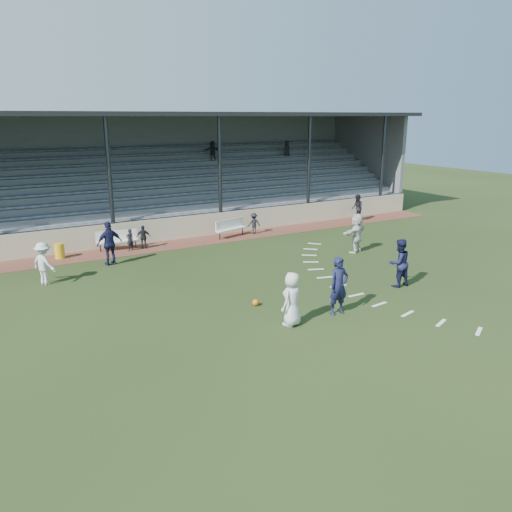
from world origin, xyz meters
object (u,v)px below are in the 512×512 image
at_px(bench_right, 230,226).
at_px(player_navy_lead, 339,286).
at_px(bench_left, 117,238).
at_px(football, 256,303).
at_px(trash_bin, 60,251).
at_px(player_white_lead, 292,299).
at_px(official, 357,208).

relative_size(bench_right, player_navy_lead, 1.04).
xyz_separation_m(bench_left, football, (2.14, -9.96, -0.47)).
distance_m(trash_bin, player_navy_lead, 13.62).
xyz_separation_m(trash_bin, football, (4.89, -9.72, -0.26)).
distance_m(bench_left, football, 10.20).
bearing_deg(player_white_lead, player_navy_lead, 154.89).
relative_size(bench_left, bench_right, 1.00).
distance_m(bench_left, bench_right, 6.12).
relative_size(bench_left, player_white_lead, 1.17).
distance_m(bench_right, football, 10.44).
xyz_separation_m(bench_left, bench_right, (6.11, -0.32, 0.00)).
bearing_deg(football, trash_bin, 116.69).
bearing_deg(player_navy_lead, official, 48.44).
bearing_deg(bench_left, football, -71.32).
xyz_separation_m(bench_right, trash_bin, (-8.85, 0.08, -0.21)).
height_order(bench_right, trash_bin, bench_right).
bearing_deg(bench_right, trash_bin, 163.55).
bearing_deg(bench_left, player_white_lead, -72.53).
bearing_deg(player_navy_lead, trash_bin, 122.29).
distance_m(football, player_navy_lead, 2.98).
distance_m(football, player_white_lead, 2.15).
distance_m(bench_left, player_white_lead, 12.18).
bearing_deg(football, bench_left, 102.12).
bearing_deg(official, trash_bin, -65.72).
distance_m(trash_bin, player_white_lead, 12.77).
bearing_deg(player_navy_lead, bench_left, 110.96).
xyz_separation_m(bench_left, player_white_lead, (2.30, -11.96, 0.28)).
bearing_deg(bench_right, player_white_lead, -124.04).
distance_m(bench_right, official, 8.84).
relative_size(football, player_navy_lead, 0.12).
xyz_separation_m(football, official, (12.80, 9.44, 0.73)).
xyz_separation_m(trash_bin, player_white_lead, (5.05, -11.72, 0.50)).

